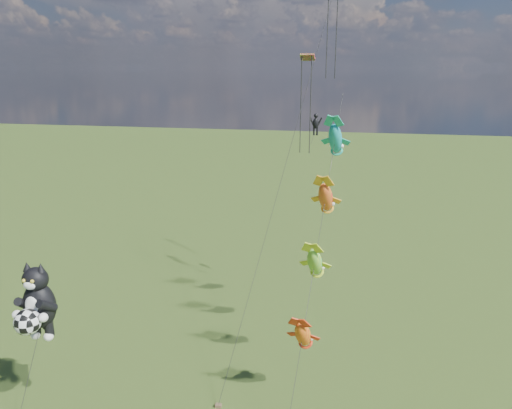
# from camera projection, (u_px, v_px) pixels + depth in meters

# --- Properties ---
(ground) EXTENTS (300.00, 300.00, 0.00)m
(ground) POSITION_uv_depth(u_px,v_px,m) (33.00, 392.00, 34.15)
(ground) COLOR #20390E
(cat_kite_rig) EXTENTS (2.33, 4.08, 10.67)m
(cat_kite_rig) POSITION_uv_depth(u_px,v_px,m) (36.00, 304.00, 28.96)
(cat_kite_rig) COLOR brown
(cat_kite_rig) RESTS_ON ground
(fish_windsock_rig) EXTENTS (2.40, 15.86, 19.62)m
(fish_windsock_rig) POSITION_uv_depth(u_px,v_px,m) (320.00, 229.00, 33.26)
(fish_windsock_rig) COLOR brown
(fish_windsock_rig) RESTS_ON ground
(parafoil_rig) EXTENTS (6.25, 16.78, 28.24)m
(parafoil_rig) POSITION_uv_depth(u_px,v_px,m) (315.00, 103.00, 40.04)
(parafoil_rig) COLOR brown
(parafoil_rig) RESTS_ON ground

